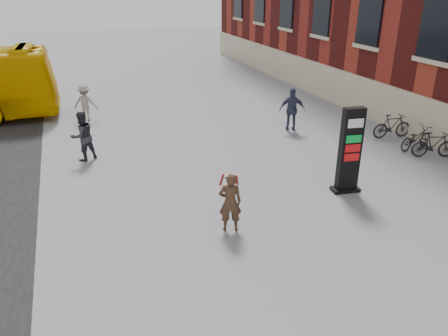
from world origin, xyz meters
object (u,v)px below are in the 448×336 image
object	(u,v)px
bike_7	(392,126)
woman	(230,201)
bike_5	(434,145)
pedestrian_c	(292,109)
pedestrian_a	(82,136)
bike_6	(416,138)
info_pylon	(350,151)
pedestrian_b	(85,103)

from	to	relation	value
bike_7	woman	bearing A→B (deg)	124.42
bike_5	pedestrian_c	bearing A→B (deg)	56.74
woman	pedestrian_a	world-z (taller)	pedestrian_a
pedestrian_a	bike_6	distance (m)	12.50
pedestrian_c	bike_6	distance (m)	5.04
bike_6	bike_7	xyz separation A→B (m)	(0.00, 1.38, 0.06)
info_pylon	pedestrian_c	world-z (taller)	info_pylon
woman	pedestrian_b	distance (m)	11.63
pedestrian_a	bike_5	distance (m)	12.76
pedestrian_a	bike_5	xyz separation A→B (m)	(12.07, -4.11, -0.42)
pedestrian_c	bike_7	xyz separation A→B (m)	(3.42, -2.29, -0.42)
bike_7	bike_5	bearing A→B (deg)	-172.52
pedestrian_b	bike_7	size ratio (longest dim) A/B	0.99
pedestrian_c	bike_6	size ratio (longest dim) A/B	1.10
info_pylon	bike_6	distance (m)	5.20
pedestrian_c	woman	bearing A→B (deg)	72.61
woman	pedestrian_a	xyz separation A→B (m)	(-3.26, 6.31, 0.07)
woman	pedestrian_c	size ratio (longest dim) A/B	0.88
pedestrian_b	bike_6	bearing A→B (deg)	166.75
bike_6	pedestrian_c	bearing A→B (deg)	31.69
pedestrian_b	bike_5	world-z (taller)	pedestrian_b
pedestrian_b	bike_7	distance (m)	13.51
woman	pedestrian_c	world-z (taller)	pedestrian_c
woman	pedestrian_c	bearing A→B (deg)	-113.44
pedestrian_c	bike_5	world-z (taller)	pedestrian_c
woman	info_pylon	bearing A→B (deg)	-152.58
pedestrian_b	pedestrian_c	world-z (taller)	pedestrian_c
pedestrian_c	bike_7	distance (m)	4.14
info_pylon	pedestrian_b	world-z (taller)	info_pylon
woman	pedestrian_c	xyz separation A→B (m)	(5.38, 6.77, 0.09)
woman	bike_7	bearing A→B (deg)	-137.98
info_pylon	pedestrian_a	bearing A→B (deg)	151.83
bike_6	pedestrian_a	bearing A→B (deg)	63.74
info_pylon	pedestrian_c	bearing A→B (deg)	86.16
info_pylon	pedestrian_b	xyz separation A→B (m)	(-7.04, 10.36, -0.51)
info_pylon	bike_5	distance (m)	4.88
woman	bike_5	xyz separation A→B (m)	(8.81, 2.21, -0.35)
pedestrian_c	pedestrian_a	bearing A→B (deg)	24.12
bike_5	bike_7	xyz separation A→B (m)	(0.00, 2.27, 0.02)
pedestrian_c	bike_7	world-z (taller)	pedestrian_c
bike_7	pedestrian_a	bearing A→B (deg)	88.83
woman	bike_5	distance (m)	9.09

